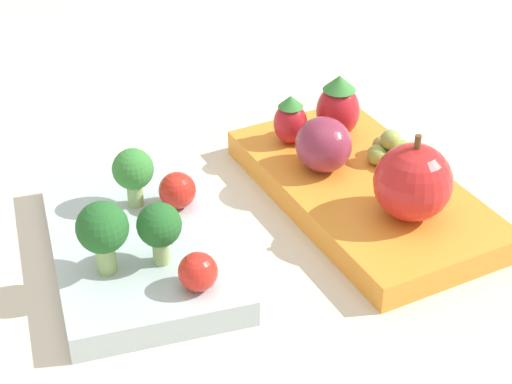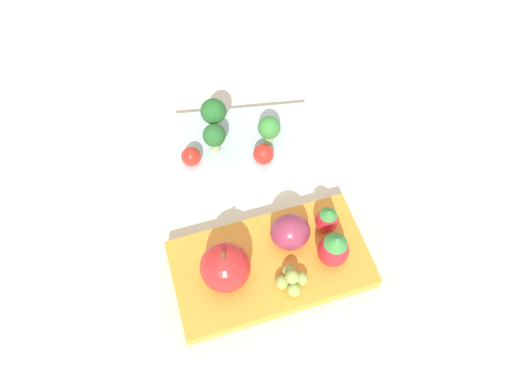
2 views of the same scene
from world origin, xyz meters
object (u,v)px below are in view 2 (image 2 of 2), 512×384
object	(u,v)px
cherry_tomato_1	(191,156)
grape_cluster	(292,280)
plum	(290,232)
broccoli_floret_0	(214,136)
bento_box_fruit	(271,264)
strawberry_1	(334,249)
strawberry_0	(327,220)
apple	(225,267)
broccoli_floret_2	(269,128)
broccoli_floret_1	(213,112)
cherry_tomato_0	(263,154)
bento_box_savoury	(244,146)

from	to	relation	value
cherry_tomato_1	grape_cluster	xyz separation A→B (m)	(0.08, -0.18, -0.00)
cherry_tomato_1	plum	size ratio (longest dim) A/B	0.55
broccoli_floret_0	grape_cluster	size ratio (longest dim) A/B	1.19
bento_box_fruit	strawberry_1	size ratio (longest dim) A/B	4.38
strawberry_0	apple	bearing A→B (deg)	-163.43
broccoli_floret_2	strawberry_0	xyz separation A→B (m)	(0.04, -0.13, -0.01)
apple	strawberry_0	world-z (taller)	apple
apple	strawberry_1	size ratio (longest dim) A/B	1.20
bento_box_fruit	plum	world-z (taller)	plum
bento_box_fruit	plum	distance (m)	0.05
broccoli_floret_1	cherry_tomato_0	distance (m)	0.08
bento_box_savoury	strawberry_1	distance (m)	0.19
broccoli_floret_1	strawberry_1	world-z (taller)	strawberry_1
broccoli_floret_0	plum	world-z (taller)	broccoli_floret_0
bento_box_savoury	broccoli_floret_0	bearing A→B (deg)	-171.41
strawberry_1	plum	size ratio (longest dim) A/B	1.17
broccoli_floret_2	apple	distance (m)	0.19
strawberry_0	plum	distance (m)	0.04
cherry_tomato_0	strawberry_1	distance (m)	0.15
bento_box_savoury	cherry_tomato_1	xyz separation A→B (m)	(-0.07, -0.02, 0.02)
broccoli_floret_2	cherry_tomato_0	distance (m)	0.03
broccoli_floret_2	grape_cluster	xyz separation A→B (m)	(-0.02, -0.19, -0.02)
cherry_tomato_0	broccoli_floret_1	bearing A→B (deg)	129.37
bento_box_savoury	cherry_tomato_0	distance (m)	0.05
broccoli_floret_2	bento_box_fruit	bearing A→B (deg)	-101.43
apple	cherry_tomato_1	bearing A→B (deg)	96.34
bento_box_savoury	bento_box_fruit	distance (m)	0.17
apple	broccoli_floret_0	bearing A→B (deg)	85.05
apple	plum	world-z (taller)	apple
strawberry_0	strawberry_1	xyz separation A→B (m)	(-0.00, -0.04, 0.01)
broccoli_floret_0	broccoli_floret_2	bearing A→B (deg)	-1.48
strawberry_0	grape_cluster	size ratio (longest dim) A/B	1.10
bento_box_savoury	broccoli_floret_1	xyz separation A→B (m)	(-0.03, 0.03, 0.04)
apple	plum	distance (m)	0.08
bento_box_savoury	broccoli_floret_1	distance (m)	0.06
strawberry_0	bento_box_savoury	bearing A→B (deg)	116.15
apple	grape_cluster	xyz separation A→B (m)	(0.07, -0.02, -0.02)
bento_box_savoury	plum	size ratio (longest dim) A/B	4.31
broccoli_floret_2	plum	world-z (taller)	broccoli_floret_2
apple	bento_box_fruit	bearing A→B (deg)	8.54
broccoli_floret_2	cherry_tomato_1	distance (m)	0.10
bento_box_savoury	broccoli_floret_0	world-z (taller)	broccoli_floret_0
bento_box_savoury	bento_box_fruit	bearing A→B (deg)	-90.28
broccoli_floret_1	strawberry_0	size ratio (longest dim) A/B	1.25
broccoli_floret_1	strawberry_1	size ratio (longest dim) A/B	0.96
broccoli_floret_0	cherry_tomato_1	world-z (taller)	broccoli_floret_0
broccoli_floret_2	cherry_tomato_0	xyz separation A→B (m)	(-0.01, -0.03, -0.01)
bento_box_fruit	broccoli_floret_2	distance (m)	0.17
bento_box_fruit	broccoli_floret_1	size ratio (longest dim) A/B	4.57
bento_box_savoury	broccoli_floret_2	size ratio (longest dim) A/B	4.40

